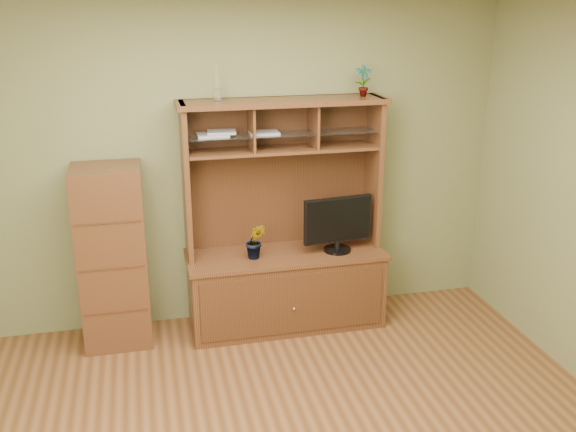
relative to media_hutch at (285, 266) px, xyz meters
name	(u,v)px	position (x,y,z in m)	size (l,w,h in m)	color
room	(291,254)	(-0.37, -1.73, 0.83)	(4.54, 4.04, 2.74)	#5A3419
media_hutch	(285,266)	(0.00, 0.00, 0.00)	(1.66, 0.61, 1.90)	#3F1F12
monitor	(338,223)	(0.43, -0.08, 0.37)	(0.59, 0.23, 0.46)	black
orchid_plant	(256,241)	(-0.26, -0.08, 0.28)	(0.16, 0.13, 0.30)	#355E20
top_plant	(363,81)	(0.66, 0.08, 1.50)	(0.13, 0.09, 0.25)	#265C20
reed_diffuser	(217,87)	(-0.51, 0.08, 1.49)	(0.06, 0.06, 0.28)	silver
magazines	(232,133)	(-0.40, 0.08, 1.13)	(0.65, 0.20, 0.04)	#B8B9BE
side_cabinet	(113,257)	(-1.38, 0.02, 0.20)	(0.52, 0.47, 1.45)	#3F1F12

